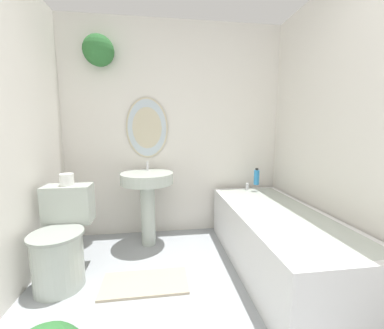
% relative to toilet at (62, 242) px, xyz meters
% --- Properties ---
extents(wall_back, '(2.56, 0.31, 2.40)m').
position_rel_toilet_xyz_m(wall_back, '(0.90, 0.86, 0.93)').
color(wall_back, silver).
rests_on(wall_back, ground_plane).
extents(wall_right, '(0.06, 2.52, 2.40)m').
position_rel_toilet_xyz_m(wall_right, '(2.22, -0.36, 0.87)').
color(wall_right, silver).
rests_on(wall_right, ground_plane).
extents(toilet, '(0.39, 0.58, 0.75)m').
position_rel_toilet_xyz_m(toilet, '(0.00, 0.00, 0.00)').
color(toilet, '#B2BCB2').
rests_on(toilet, ground_plane).
extents(pedestal_sink, '(0.54, 0.54, 0.88)m').
position_rel_toilet_xyz_m(pedestal_sink, '(0.65, 0.53, 0.27)').
color(pedestal_sink, '#B2BCB2').
rests_on(pedestal_sink, ground_plane).
extents(bathtub, '(0.74, 1.69, 0.60)m').
position_rel_toilet_xyz_m(bathtub, '(1.79, -0.06, -0.06)').
color(bathtub, silver).
rests_on(bathtub, ground_plane).
extents(shampoo_bottle, '(0.06, 0.06, 0.19)m').
position_rel_toilet_xyz_m(shampoo_bottle, '(1.87, 0.61, 0.35)').
color(shampoo_bottle, '#2D84C6').
rests_on(shampoo_bottle, bathtub).
extents(bath_mat, '(0.67, 0.33, 0.02)m').
position_rel_toilet_xyz_m(bath_mat, '(0.65, -0.14, -0.32)').
color(bath_mat, '#B7A88E').
rests_on(bath_mat, ground_plane).
extents(toilet_paper_roll, '(0.11, 0.11, 0.10)m').
position_rel_toilet_xyz_m(toilet_paper_roll, '(0.00, 0.20, 0.46)').
color(toilet_paper_roll, white).
rests_on(toilet_paper_roll, toilet).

